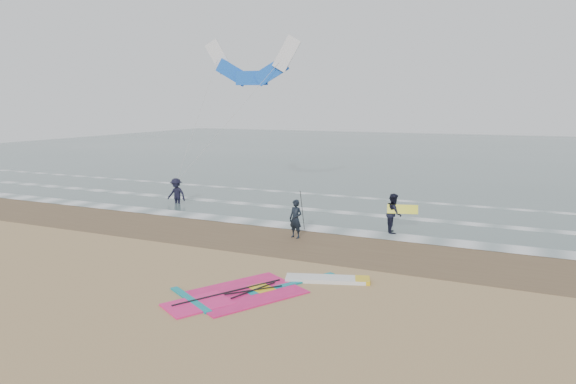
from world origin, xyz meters
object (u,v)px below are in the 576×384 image
at_px(person_walking, 394,213).
at_px(surf_kite, 251,67).
at_px(windsurf_rig, 268,289).
at_px(person_standing, 296,219).
at_px(person_wading, 176,188).

xyz_separation_m(person_walking, surf_kite, (-8.94, 3.75, 6.70)).
height_order(windsurf_rig, person_standing, person_standing).
xyz_separation_m(person_standing, person_wading, (-9.07, 4.07, 0.09)).
bearing_deg(windsurf_rig, person_wading, 136.87).
xyz_separation_m(person_standing, person_walking, (3.54, 2.55, 0.05)).
bearing_deg(surf_kite, person_standing, -49.42).
bearing_deg(person_standing, surf_kite, 143.44).
relative_size(person_standing, person_walking, 0.94).
bearing_deg(person_walking, person_standing, 107.19).
distance_m(person_walking, person_wading, 12.70).
xyz_separation_m(person_wading, surf_kite, (3.67, 2.23, 6.67)).
bearing_deg(person_walking, person_wading, 64.57).
relative_size(person_standing, person_wading, 0.90).
bearing_deg(surf_kite, person_wading, -148.68).
distance_m(windsurf_rig, person_wading, 14.78).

